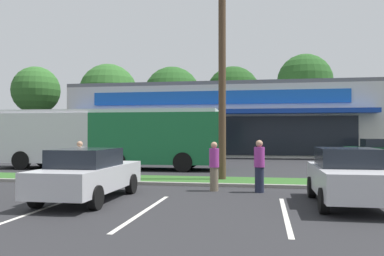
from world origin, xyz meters
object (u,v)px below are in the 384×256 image
Objects in this scene: car_2 at (348,176)px; pedestrian_by_pole at (214,166)px; car_1 at (160,150)px; car_0 at (383,151)px; utility_pole at (219,36)px; pedestrian_mid at (259,166)px; pedestrian_near_bench at (80,163)px; city_bus at (108,137)px; car_3 at (88,174)px.

car_2 is 2.49× the size of pedestrian_by_pole.
car_1 is 17.63m from car_2.
pedestrian_by_pole is (-9.41, -14.81, 0.04)m from car_0.
pedestrian_by_pole is at bearing 111.98° from car_1.
utility_pole is 12.64m from car_1.
car_1 is 14.67m from pedestrian_mid.
pedestrian_near_bench is at bearing -106.21° from car_2.
pedestrian_by_pole reaches higher than pedestrian_near_bench.
pedestrian_mid reaches higher than car_1.
city_bus is 11.33m from pedestrian_mid.
pedestrian_by_pole reaches higher than car_0.
car_0 is 21.60m from car_3.
city_bus reaches higher than car_2.
car_2 is at bearing 45.39° from pedestrian_near_bench.
pedestrian_near_bench is 6.75m from pedestrian_mid.
car_1 is 2.52× the size of pedestrian_mid.
car_3 is at bearing 107.15° from city_bus.
city_bus is 14.50m from car_2.
pedestrian_near_bench reaches higher than car_2.
city_bus is at bearing 164.95° from pedestrian_near_bench.
pedestrian_by_pole is at bearing 159.83° from pedestrian_mid.
utility_pole reaches higher than car_1.
utility_pole is at bearing -138.83° from car_2.
utility_pole is 5.93m from pedestrian_mid.
car_1 is 2.62× the size of pedestrian_by_pole.
car_0 is 2.73× the size of pedestrian_mid.
car_0 is 14.75m from car_1.
pedestrian_mid reaches higher than car_3.
car_2 reaches higher than car_3.
utility_pole reaches higher than car_0.
city_bus reaches higher than car_0.
car_1 is 12.38m from pedestrian_near_bench.
car_1 reaches higher than car_2.
car_3 is (-12.84, -17.37, -0.02)m from car_0.
city_bus reaches higher than pedestrian_near_bench.
utility_pole reaches higher than pedestrian_near_bench.
city_bus is 2.67× the size of car_0.
car_1 is 2.63× the size of pedestrian_near_bench.
car_1 reaches higher than car_3.
car_1 is at bearing -172.72° from car_0.
utility_pole is at bearing -32.93° from car_3.
car_2 is at bearing 121.44° from car_1.
utility_pole is at bearing -92.81° from pedestrian_by_pole.
city_bus is 10.68m from car_3.
car_0 is at bearing -36.48° from car_3.
pedestrian_mid is at bearing 136.30° from city_bus.
car_0 is at bearing -157.31° from city_bus.
city_bus is at bearing -52.99° from pedestrian_by_pole.
car_1 is at bearing -73.33° from pedestrian_by_pole.
car_3 is 2.77× the size of pedestrian_by_pole.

